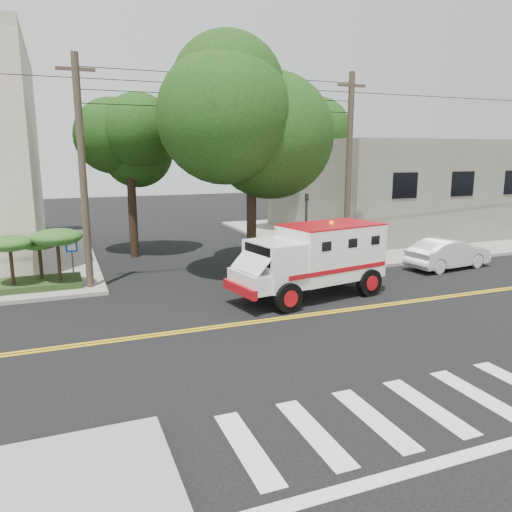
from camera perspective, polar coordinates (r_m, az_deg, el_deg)
name	(u,v)px	position (r m, az deg, el deg)	size (l,w,h in m)	color
ground	(280,319)	(16.67, 2.74, -7.19)	(100.00, 100.00, 0.00)	black
sidewalk_ne	(380,233)	(34.71, 13.99, 2.58)	(17.00, 17.00, 0.15)	gray
building_right	(396,186)	(35.67, 15.75, 7.70)	(14.00, 12.00, 6.00)	#69655A
utility_pole_left	(83,177)	(20.39, -19.17, 8.57)	(0.28, 0.28, 9.00)	#382D23
utility_pole_right	(349,172)	(24.24, 10.53, 9.42)	(0.28, 0.28, 9.00)	#382D23
tree_main	(263,110)	(22.30, 0.83, 16.37)	(6.08, 5.70, 9.85)	black
tree_left	(136,146)	(26.42, -13.51, 12.15)	(4.48, 4.20, 7.70)	black
tree_right	(305,142)	(33.82, 5.60, 12.87)	(4.80, 4.50, 8.20)	black
traffic_signal	(306,224)	(22.69, 5.74, 3.64)	(0.15, 0.18, 3.60)	#3F3F42
accessibility_sign	(72,257)	(20.92, -20.26, -0.11)	(0.45, 0.10, 2.02)	#3F3F42
palm_planter	(38,250)	(21.33, -23.66, 0.61)	(3.52, 2.63, 2.36)	#1E3314
armored_truck	(315,256)	(18.93, 6.72, -0.05)	(6.32, 3.32, 2.74)	white
parked_sedan	(448,254)	(25.29, 21.11, 0.26)	(1.51, 4.32, 1.42)	silver
pedestrian_a	(327,242)	(24.67, 8.09, 1.55)	(0.68, 0.45, 1.87)	gray
pedestrian_b	(325,245)	(24.73, 7.92, 1.31)	(0.80, 0.62, 1.64)	gray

